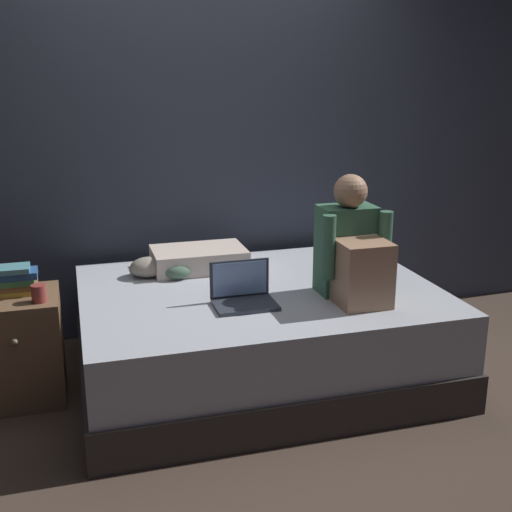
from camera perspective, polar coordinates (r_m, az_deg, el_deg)
name	(u,v)px	position (r m, az deg, el deg)	size (l,w,h in m)	color
ground_plane	(239,405)	(3.54, -1.50, -12.95)	(8.00, 8.00, 0.00)	#47382D
wall_back	(190,128)	(4.28, -5.80, 11.10)	(5.60, 0.10, 2.70)	#383D4C
bed	(259,333)	(3.73, 0.28, -6.80)	(2.00, 1.50, 0.54)	#332D2B
nightstand	(20,347)	(3.72, -20.05, -7.57)	(0.44, 0.46, 0.58)	brown
person_sitting	(353,252)	(3.47, 8.51, 0.36)	(0.39, 0.44, 0.65)	#38664C
laptop	(243,294)	(3.38, -1.16, -3.36)	(0.32, 0.23, 0.22)	#333842
pillow	(199,259)	(3.98, -5.05, -0.24)	(0.56, 0.36, 0.13)	beige
book_stack	(15,280)	(3.63, -20.44, -2.00)	(0.24, 0.16, 0.15)	gold
mug	(39,293)	(3.48, -18.55, -3.13)	(0.08, 0.08, 0.09)	#933833
clothes_pile	(160,267)	(3.87, -8.44, -0.99)	(0.35, 0.27, 0.12)	gray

